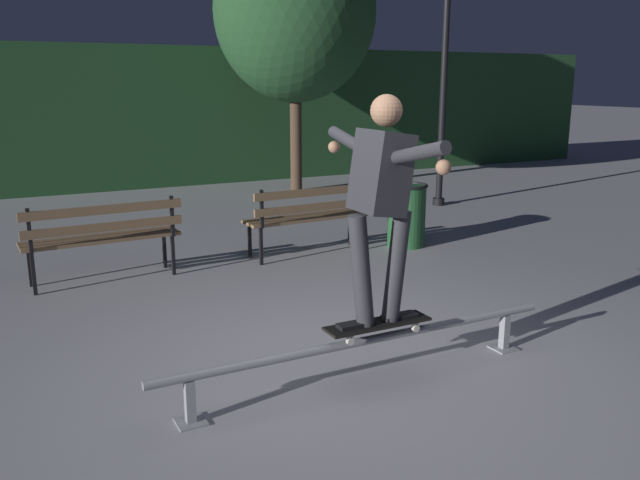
% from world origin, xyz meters
% --- Properties ---
extents(ground_plane, '(90.00, 90.00, 0.00)m').
position_xyz_m(ground_plane, '(0.00, 0.00, 0.00)').
color(ground_plane, '#99999E').
extents(hedge_backdrop, '(24.00, 1.20, 2.74)m').
position_xyz_m(hedge_backdrop, '(0.00, 9.67, 1.37)').
color(hedge_backdrop, '#234C28').
rests_on(hedge_backdrop, ground).
extents(grind_rail, '(3.09, 0.18, 0.34)m').
position_xyz_m(grind_rail, '(0.00, -0.19, 0.27)').
color(grind_rail, gray).
rests_on(grind_rail, ground).
extents(skateboard, '(0.78, 0.20, 0.09)m').
position_xyz_m(skateboard, '(0.09, -0.19, 0.41)').
color(skateboard, black).
rests_on(skateboard, grind_rail).
extents(skateboarder, '(0.62, 1.41, 1.56)m').
position_xyz_m(skateboarder, '(0.09, -0.19, 1.35)').
color(skateboarder, black).
rests_on(skateboarder, skateboard).
extents(park_bench_leftmost, '(1.62, 0.49, 0.88)m').
position_xyz_m(park_bench_leftmost, '(-1.23, 3.06, 0.54)').
color(park_bench_leftmost, black).
rests_on(park_bench_leftmost, ground).
extents(park_bench_left_center, '(1.62, 0.49, 0.88)m').
position_xyz_m(park_bench_left_center, '(1.18, 3.06, 0.54)').
color(park_bench_left_center, black).
rests_on(park_bench_left_center, ground).
extents(tree_far_right, '(2.95, 2.95, 4.92)m').
position_xyz_m(tree_far_right, '(3.06, 7.50, 3.29)').
color(tree_far_right, '#4C3828').
rests_on(tree_far_right, ground).
extents(lamp_post_right, '(0.32, 0.32, 3.90)m').
position_xyz_m(lamp_post_right, '(4.60, 5.06, 2.48)').
color(lamp_post_right, black).
rests_on(lamp_post_right, ground).
extents(trash_can, '(0.52, 0.52, 0.80)m').
position_xyz_m(trash_can, '(2.48, 2.95, 0.41)').
color(trash_can, '#23562D').
rests_on(trash_can, ground).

